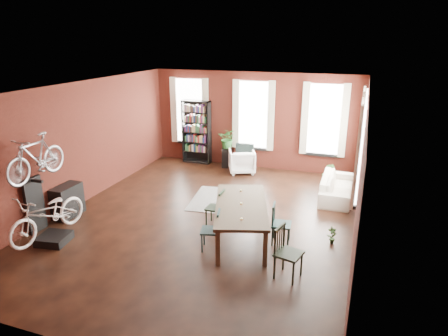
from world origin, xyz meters
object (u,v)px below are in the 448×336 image
at_px(dining_chair_b, 215,208).
at_px(bookshelf, 197,132).
at_px(dining_chair_c, 289,253).
at_px(cream_sofa, 337,183).
at_px(console_table, 67,201).
at_px(bicycle_floor, 45,194).
at_px(dining_chair_d, 281,224).
at_px(bike_trainer, 54,239).
at_px(white_armchair, 242,160).
at_px(dining_chair_a, 211,230).
at_px(plant_stand, 227,157).
at_px(dining_table, 241,221).

bearing_deg(dining_chair_b, bookshelf, -151.73).
bearing_deg(dining_chair_c, cream_sofa, 7.06).
bearing_deg(console_table, bicycle_floor, -64.95).
relative_size(dining_chair_d, cream_sofa, 0.43).
height_order(dining_chair_b, bicycle_floor, bicycle_floor).
height_order(cream_sofa, bike_trainer, cream_sofa).
xyz_separation_m(bookshelf, white_armchair, (1.82, -0.54, -0.68)).
distance_m(bike_trainer, console_table, 1.41).
bearing_deg(white_armchair, dining_chair_d, 93.65).
bearing_deg(white_armchair, dining_chair_c, 91.58).
relative_size(dining_chair_d, bike_trainer, 1.46).
relative_size(dining_chair_a, bicycle_floor, 0.45).
distance_m(dining_chair_b, bike_trainer, 3.63).
relative_size(dining_chair_b, white_armchair, 1.04).
xyz_separation_m(cream_sofa, plant_stand, (-3.77, 1.53, -0.07)).
relative_size(dining_table, dining_chair_b, 2.76).
distance_m(white_armchair, console_table, 5.60).
xyz_separation_m(dining_chair_c, bike_trainer, (-5.06, -0.39, -0.41)).
height_order(dining_table, bookshelf, bookshelf).
bearing_deg(console_table, bike_trainer, -63.22).
distance_m(dining_table, console_table, 4.42).
bearing_deg(dining_chair_b, cream_sofa, 136.91).
bearing_deg(bookshelf, dining_chair_d, -50.10).
bearing_deg(dining_table, dining_chair_b, 132.43).
bearing_deg(dining_table, dining_chair_c, -59.74).
height_order(dining_table, white_armchair, white_armchair).
distance_m(dining_chair_a, bookshelf, 6.19).
height_order(dining_chair_d, cream_sofa, dining_chair_d).
xyz_separation_m(dining_chair_a, plant_stand, (-1.49, 5.38, -0.10)).
bearing_deg(cream_sofa, bicycle_floor, 130.16).
xyz_separation_m(cream_sofa, console_table, (-6.23, -3.50, -0.01)).
bearing_deg(dining_chair_b, dining_table, 60.36).
bearing_deg(dining_chair_c, bike_trainer, 108.62).
bearing_deg(bicycle_floor, console_table, 121.96).
distance_m(plant_stand, bicycle_floor, 6.61).
height_order(dining_chair_d, bicycle_floor, bicycle_floor).
distance_m(white_armchair, plant_stand, 0.74).
height_order(console_table, bicycle_floor, bicycle_floor).
distance_m(dining_chair_b, dining_chair_c, 2.60).
bearing_deg(dining_chair_b, console_table, -77.89).
relative_size(dining_chair_a, dining_chair_c, 0.87).
bearing_deg(plant_stand, bicycle_floor, -106.59).
bearing_deg(white_armchair, bike_trainer, 43.59).
height_order(white_armchair, bike_trainer, white_armchair).
xyz_separation_m(dining_chair_a, bike_trainer, (-3.33, -0.88, -0.35)).
height_order(bookshelf, plant_stand, bookshelf).
relative_size(dining_chair_c, dining_chair_d, 1.11).
height_order(dining_chair_c, cream_sofa, dining_chair_c).
bearing_deg(bookshelf, bike_trainer, -95.86).
distance_m(dining_chair_a, plant_stand, 5.58).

